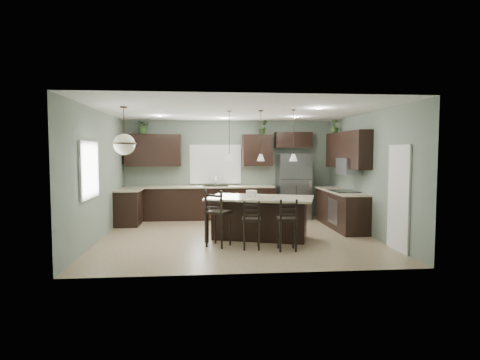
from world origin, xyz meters
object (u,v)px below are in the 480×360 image
(kitchen_island, at_px, (261,218))
(bar_stool_left, at_px, (218,218))
(refrigerator, at_px, (293,186))
(serving_dish, at_px, (252,194))
(bar_stool_right, at_px, (287,225))
(bar_stool_center, at_px, (251,225))
(plant_back_left, at_px, (143,126))

(kitchen_island, xyz_separation_m, bar_stool_left, (-0.94, -0.61, 0.11))
(refrigerator, xyz_separation_m, serving_dish, (-1.52, -2.60, 0.07))
(serving_dish, relative_size, bar_stool_right, 0.24)
(bar_stool_left, height_order, bar_stool_center, bar_stool_left)
(bar_stool_left, xyz_separation_m, plant_back_left, (-1.95, 3.45, 2.05))
(bar_stool_right, bearing_deg, bar_stool_center, 168.24)
(bar_stool_right, bearing_deg, refrigerator, 78.48)
(kitchen_island, distance_m, bar_stool_left, 1.13)
(refrigerator, height_order, bar_stool_left, refrigerator)
(plant_back_left, bearing_deg, serving_dish, -45.84)
(bar_stool_left, distance_m, bar_stool_right, 1.38)
(kitchen_island, xyz_separation_m, bar_stool_right, (0.37, -1.06, 0.04))
(bar_stool_center, distance_m, bar_stool_right, 0.69)
(kitchen_island, relative_size, bar_stool_left, 1.95)
(bar_stool_center, xyz_separation_m, plant_back_left, (-2.59, 3.72, 2.14))
(plant_back_left, bearing_deg, bar_stool_center, -55.21)
(bar_stool_center, distance_m, plant_back_left, 5.01)
(kitchen_island, relative_size, serving_dish, 9.35)
(bar_stool_left, relative_size, plant_back_left, 2.55)
(refrigerator, relative_size, plant_back_left, 4.10)
(refrigerator, height_order, kitchen_island, refrigerator)
(kitchen_island, distance_m, plant_back_left, 4.59)
(kitchen_island, height_order, plant_back_left, plant_back_left)
(serving_dish, height_order, plant_back_left, plant_back_left)
(serving_dish, distance_m, bar_stool_left, 1.09)
(bar_stool_left, bearing_deg, plant_back_left, 151.25)
(refrigerator, height_order, plant_back_left, plant_back_left)
(refrigerator, bearing_deg, plant_back_left, 177.56)
(bar_stool_center, bearing_deg, plant_back_left, 130.42)
(kitchen_island, bearing_deg, bar_stool_left, -129.33)
(serving_dish, bearing_deg, bar_stool_center, -96.95)
(refrigerator, xyz_separation_m, bar_stool_right, (-0.96, -3.72, -0.42))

